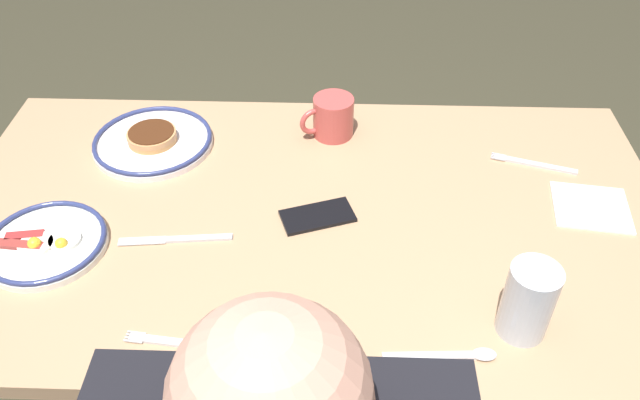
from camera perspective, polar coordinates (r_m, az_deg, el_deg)
The scene contains 11 objects.
dining_table at distance 1.35m, azimuth -1.05°, elevation -4.14°, with size 1.46×0.83×0.74m.
plate_near_main at distance 1.51m, azimuth -14.73°, elevation 5.15°, with size 0.27×0.27×0.04m.
plate_center_pancakes at distance 1.31m, azimuth -23.36°, elevation -3.58°, with size 0.23×0.23×0.04m.
coffee_mug at distance 1.48m, azimuth 1.11°, elevation 7.48°, with size 0.12×0.09×0.10m.
drinking_glass at distance 1.09m, azimuth 18.06°, elevation -8.84°, with size 0.08×0.08×0.14m.
cell_phone at distance 1.28m, azimuth -0.23°, elevation -1.45°, with size 0.14×0.07×0.01m, color black.
paper_napkin at distance 1.41m, azimuth 23.10°, elevation -0.60°, with size 0.15×0.14×0.00m, color white.
fork_near at distance 1.48m, azimuth 18.54°, elevation 3.09°, with size 0.18×0.07×0.01m.
fork_far at distance 1.09m, azimuth -12.55°, elevation -12.38°, with size 0.18×0.04×0.01m.
butter_knife at distance 1.26m, azimuth -12.80°, elevation -3.46°, with size 0.22×0.04×0.01m.
tea_spoon at distance 1.08m, azimuth 12.08°, elevation -13.43°, with size 0.18×0.03×0.01m.
Camera 1 is at (-0.06, 0.95, 1.60)m, focal length 35.75 mm.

